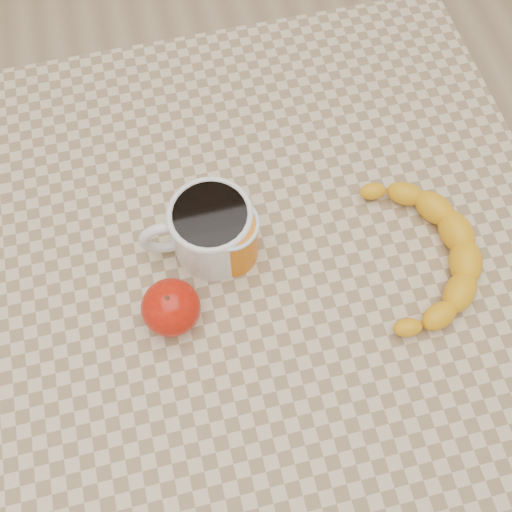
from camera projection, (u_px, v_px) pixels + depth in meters
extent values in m
plane|color=tan|center=(256.00, 386.00, 1.41)|extent=(3.00, 3.00, 0.00)
cube|color=#C3AD89|center=(256.00, 269.00, 0.74)|extent=(0.80, 0.80, 0.04)
cube|color=olive|center=(256.00, 283.00, 0.79)|extent=(0.74, 0.74, 0.06)
cylinder|color=olive|center=(503.00, 493.00, 0.98)|extent=(0.05, 0.05, 0.71)
cylinder|color=olive|center=(53.00, 227.00, 1.19)|extent=(0.05, 0.05, 0.71)
cylinder|color=olive|center=(372.00, 160.00, 1.26)|extent=(0.05, 0.05, 0.71)
cylinder|color=white|center=(212.00, 230.00, 0.70)|extent=(0.11, 0.11, 0.08)
cylinder|color=black|center=(210.00, 215.00, 0.66)|extent=(0.09, 0.09, 0.01)
torus|color=white|center=(210.00, 214.00, 0.66)|extent=(0.10, 0.10, 0.01)
torus|color=white|center=(165.00, 238.00, 0.69)|extent=(0.07, 0.02, 0.06)
cylinder|color=orange|center=(230.00, 239.00, 0.69)|extent=(0.07, 0.07, 0.08)
torus|color=silver|center=(229.00, 223.00, 0.66)|extent=(0.07, 0.07, 0.01)
ellipsoid|color=#A80C05|center=(171.00, 307.00, 0.66)|extent=(0.08, 0.08, 0.06)
cylinder|color=#382311|center=(168.00, 299.00, 0.64)|extent=(0.01, 0.01, 0.01)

